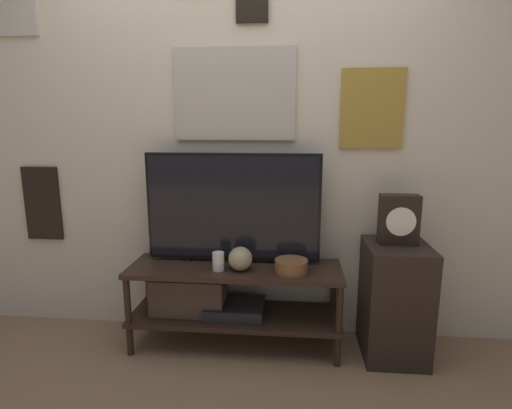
{
  "coord_description": "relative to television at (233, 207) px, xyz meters",
  "views": [
    {
      "loc": [
        0.35,
        -2.06,
        1.39
      ],
      "look_at": [
        0.13,
        0.24,
        0.92
      ],
      "focal_mm": 28.0,
      "sensor_mm": 36.0,
      "label": 1
    }
  ],
  "objects": [
    {
      "name": "vase_wide_bowl",
      "position": [
        0.37,
        -0.15,
        -0.31
      ],
      "size": [
        0.19,
        0.19,
        0.08
      ],
      "color": "brown",
      "rests_on": "media_console"
    },
    {
      "name": "candle_jar",
      "position": [
        -0.07,
        -0.15,
        -0.3
      ],
      "size": [
        0.07,
        0.07,
        0.11
      ],
      "color": "silver",
      "rests_on": "media_console"
    },
    {
      "name": "media_console",
      "position": [
        -0.09,
        -0.09,
        -0.55
      ],
      "size": [
        1.3,
        0.41,
        0.52
      ],
      "color": "black",
      "rests_on": "ground_plane"
    },
    {
      "name": "wall_back",
      "position": [
        0.01,
        0.16,
        0.48
      ],
      "size": [
        6.4,
        0.08,
        2.7
      ],
      "color": "beige",
      "rests_on": "ground_plane"
    },
    {
      "name": "mantel_clock",
      "position": [
        0.98,
        -0.07,
        -0.04
      ],
      "size": [
        0.22,
        0.11,
        0.29
      ],
      "color": "black",
      "rests_on": "side_table"
    },
    {
      "name": "ground_plane",
      "position": [
        0.02,
        -0.33,
        -0.88
      ],
      "size": [
        12.0,
        12.0,
        0.0
      ],
      "primitive_type": "plane",
      "color": "#846647"
    },
    {
      "name": "side_table",
      "position": [
        0.99,
        -0.1,
        -0.53
      ],
      "size": [
        0.36,
        0.42,
        0.69
      ],
      "color": "black",
      "rests_on": "ground_plane"
    },
    {
      "name": "vase_round_glass",
      "position": [
        0.06,
        -0.14,
        -0.28
      ],
      "size": [
        0.14,
        0.14,
        0.14
      ],
      "color": "tan",
      "rests_on": "media_console"
    },
    {
      "name": "television",
      "position": [
        0.0,
        0.0,
        0.0
      ],
      "size": [
        1.08,
        0.05,
        0.69
      ],
      "color": "black",
      "rests_on": "media_console"
    }
  ]
}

